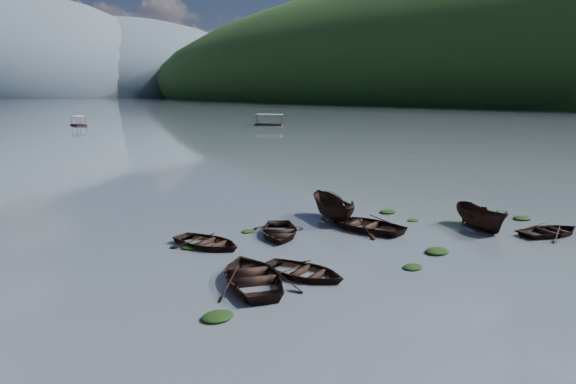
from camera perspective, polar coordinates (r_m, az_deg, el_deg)
ground_plane at (r=24.47m, az=17.93°, el=-8.87°), size 2400.00×2400.00×0.00m
right_hill_far at (r=532.87m, az=26.15°, el=9.10°), size 520.00×1200.00×190.00m
haze_mtn_c at (r=926.38m, az=-28.83°, el=9.24°), size 520.00×520.00×260.00m
haze_mtn_d at (r=973.63m, az=-18.22°, el=10.06°), size 520.00×520.00×220.00m
rowboat_0 at (r=23.27m, az=1.74°, el=-9.36°), size 3.96×4.73×0.84m
rowboat_1 at (r=22.54m, az=-3.95°, el=-10.07°), size 5.26×6.07×1.05m
rowboat_3 at (r=31.19m, az=8.53°, el=-4.14°), size 4.43×5.55×1.03m
rowboat_4 at (r=33.39m, az=27.16°, el=-4.25°), size 4.65×3.86×0.83m
rowboat_5 at (r=33.09m, az=20.59°, el=-3.86°), size 3.19×4.60×1.67m
rowboat_6 at (r=27.87m, az=-8.94°, el=-6.01°), size 4.07×4.84×0.86m
rowboat_7 at (r=29.54m, az=-1.02°, el=-4.88°), size 5.14×5.42×0.91m
rowboat_8 at (r=33.21m, az=4.92°, el=-3.12°), size 3.20×4.99×1.80m
weed_clump_0 at (r=19.43m, az=-7.82°, el=-13.75°), size 1.24×1.02×0.27m
weed_clump_1 at (r=24.96m, az=13.69°, el=-8.24°), size 1.03×0.82×0.23m
weed_clump_2 at (r=27.58m, az=16.22°, el=-6.51°), size 1.35×1.08×0.29m
weed_clump_3 at (r=33.82m, az=13.69°, el=-3.14°), size 0.78×0.66×0.17m
weed_clump_4 at (r=36.58m, az=24.57°, el=-2.77°), size 1.28×1.02×0.27m
weed_clump_5 at (r=27.81m, az=-10.55°, el=-6.10°), size 1.19×0.96×0.25m
weed_clump_6 at (r=30.39m, az=-4.45°, el=-4.46°), size 0.89×0.74×0.19m
weed_clump_7 at (r=35.68m, az=11.02°, el=-2.29°), size 1.23×0.98×0.27m
pontoon_centre at (r=135.17m, az=-22.23°, el=6.82°), size 2.79×6.09×2.29m
pontoon_right at (r=127.31m, az=-2.09°, el=7.42°), size 6.48×7.07×2.61m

